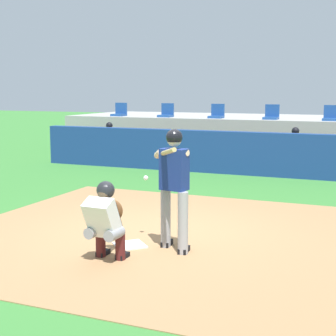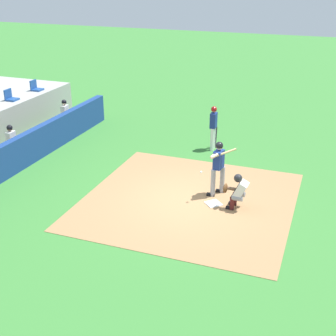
{
  "view_description": "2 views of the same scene",
  "coord_description": "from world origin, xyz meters",
  "px_view_note": "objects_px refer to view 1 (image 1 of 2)",
  "views": [
    {
      "loc": [
        3.51,
        -7.63,
        2.36
      ],
      "look_at": [
        0.0,
        0.7,
        1.0
      ],
      "focal_mm": 55.87,
      "sensor_mm": 36.0,
      "label": 1
    },
    {
      "loc": [
        -12.41,
        -3.87,
        6.77
      ],
      "look_at": [
        0.0,
        0.7,
        1.0
      ],
      "focal_mm": 49.57,
      "sensor_mm": 36.0,
      "label": 2
    }
  ],
  "objects_px": {
    "stadium_seat_2": "(217,114)",
    "stadium_seat_4": "(331,116)",
    "home_plate": "(130,245)",
    "dugout_player_1": "(294,149)",
    "catcher_crouched": "(106,218)",
    "stadium_seat_3": "(271,115)",
    "stadium_seat_0": "(120,112)",
    "stadium_seat_1": "(166,113)",
    "dugout_player_0": "(108,141)",
    "batter_at_plate": "(174,182)"
  },
  "relations": [
    {
      "from": "stadium_seat_4",
      "to": "stadium_seat_3",
      "type": "bearing_deg",
      "value": 180.0
    },
    {
      "from": "dugout_player_0",
      "to": "dugout_player_1",
      "type": "relative_size",
      "value": 1.0
    },
    {
      "from": "dugout_player_0",
      "to": "stadium_seat_1",
      "type": "distance_m",
      "value": 2.53
    },
    {
      "from": "home_plate",
      "to": "stadium_seat_0",
      "type": "distance_m",
      "value": 11.7
    },
    {
      "from": "stadium_seat_3",
      "to": "stadium_seat_0",
      "type": "bearing_deg",
      "value": 180.0
    },
    {
      "from": "dugout_player_0",
      "to": "stadium_seat_0",
      "type": "bearing_deg",
      "value": 107.11
    },
    {
      "from": "catcher_crouched",
      "to": "stadium_seat_1",
      "type": "distance_m",
      "value": 11.54
    },
    {
      "from": "stadium_seat_2",
      "to": "catcher_crouched",
      "type": "bearing_deg",
      "value": -80.32
    },
    {
      "from": "home_plate",
      "to": "dugout_player_1",
      "type": "bearing_deg",
      "value": 82.35
    },
    {
      "from": "home_plate",
      "to": "stadium_seat_1",
      "type": "distance_m",
      "value": 10.94
    },
    {
      "from": "batter_at_plate",
      "to": "stadium_seat_0",
      "type": "distance_m",
      "value": 11.9
    },
    {
      "from": "batter_at_plate",
      "to": "stadium_seat_0",
      "type": "relative_size",
      "value": 3.76
    },
    {
      "from": "catcher_crouched",
      "to": "stadium_seat_3",
      "type": "bearing_deg",
      "value": 90.0
    },
    {
      "from": "dugout_player_1",
      "to": "stadium_seat_3",
      "type": "height_order",
      "value": "stadium_seat_3"
    },
    {
      "from": "stadium_seat_0",
      "to": "stadium_seat_4",
      "type": "bearing_deg",
      "value": 0.0
    },
    {
      "from": "stadium_seat_3",
      "to": "stadium_seat_1",
      "type": "bearing_deg",
      "value": 180.0
    },
    {
      "from": "batter_at_plate",
      "to": "dugout_player_1",
      "type": "relative_size",
      "value": 1.39
    },
    {
      "from": "dugout_player_0",
      "to": "stadium_seat_2",
      "type": "distance_m",
      "value": 3.8
    },
    {
      "from": "batter_at_plate",
      "to": "stadium_seat_1",
      "type": "bearing_deg",
      "value": 113.54
    },
    {
      "from": "dugout_player_0",
      "to": "stadium_seat_2",
      "type": "height_order",
      "value": "stadium_seat_2"
    },
    {
      "from": "batter_at_plate",
      "to": "stadium_seat_4",
      "type": "height_order",
      "value": "stadium_seat_4"
    },
    {
      "from": "stadium_seat_0",
      "to": "stadium_seat_4",
      "type": "height_order",
      "value": "same"
    },
    {
      "from": "home_plate",
      "to": "stadium_seat_2",
      "type": "xyz_separation_m",
      "value": [
        -1.86,
        10.18,
        1.51
      ]
    },
    {
      "from": "catcher_crouched",
      "to": "stadium_seat_4",
      "type": "relative_size",
      "value": 3.17
    },
    {
      "from": "batter_at_plate",
      "to": "stadium_seat_0",
      "type": "height_order",
      "value": "stadium_seat_0"
    },
    {
      "from": "home_plate",
      "to": "stadium_seat_0",
      "type": "bearing_deg",
      "value": 118.69
    },
    {
      "from": "dugout_player_0",
      "to": "stadium_seat_4",
      "type": "height_order",
      "value": "stadium_seat_4"
    },
    {
      "from": "dugout_player_0",
      "to": "stadium_seat_4",
      "type": "bearing_deg",
      "value": 16.65
    },
    {
      "from": "dugout_player_1",
      "to": "stadium_seat_2",
      "type": "bearing_deg",
      "value": 145.41
    },
    {
      "from": "dugout_player_1",
      "to": "stadium_seat_4",
      "type": "height_order",
      "value": "stadium_seat_4"
    },
    {
      "from": "stadium_seat_1",
      "to": "dugout_player_0",
      "type": "bearing_deg",
      "value": -121.17
    },
    {
      "from": "home_plate",
      "to": "stadium_seat_4",
      "type": "xyz_separation_m",
      "value": [
        1.86,
        10.18,
        1.51
      ]
    },
    {
      "from": "stadium_seat_0",
      "to": "stadium_seat_1",
      "type": "distance_m",
      "value": 1.86
    },
    {
      "from": "catcher_crouched",
      "to": "stadium_seat_4",
      "type": "distance_m",
      "value": 11.08
    },
    {
      "from": "catcher_crouched",
      "to": "stadium_seat_4",
      "type": "bearing_deg",
      "value": 80.32
    },
    {
      "from": "dugout_player_1",
      "to": "stadium_seat_0",
      "type": "height_order",
      "value": "stadium_seat_0"
    },
    {
      "from": "catcher_crouched",
      "to": "dugout_player_1",
      "type": "bearing_deg",
      "value": 82.96
    },
    {
      "from": "home_plate",
      "to": "dugout_player_0",
      "type": "distance_m",
      "value": 9.55
    },
    {
      "from": "catcher_crouched",
      "to": "stadium_seat_2",
      "type": "height_order",
      "value": "stadium_seat_2"
    },
    {
      "from": "dugout_player_1",
      "to": "stadium_seat_0",
      "type": "bearing_deg",
      "value": 163.02
    },
    {
      "from": "batter_at_plate",
      "to": "stadium_seat_3",
      "type": "bearing_deg",
      "value": 93.91
    },
    {
      "from": "stadium_seat_0",
      "to": "dugout_player_0",
      "type": "bearing_deg",
      "value": -72.89
    },
    {
      "from": "stadium_seat_2",
      "to": "stadium_seat_4",
      "type": "relative_size",
      "value": 1.0
    },
    {
      "from": "dugout_player_1",
      "to": "stadium_seat_3",
      "type": "relative_size",
      "value": 2.71
    },
    {
      "from": "home_plate",
      "to": "stadium_seat_1",
      "type": "bearing_deg",
      "value": 110.05
    },
    {
      "from": "home_plate",
      "to": "batter_at_plate",
      "type": "xyz_separation_m",
      "value": [
        0.69,
        0.07,
        1.01
      ]
    },
    {
      "from": "dugout_player_0",
      "to": "stadium_seat_1",
      "type": "relative_size",
      "value": 2.71
    },
    {
      "from": "stadium_seat_2",
      "to": "stadium_seat_0",
      "type": "bearing_deg",
      "value": 180.0
    },
    {
      "from": "dugout_player_1",
      "to": "stadium_seat_2",
      "type": "distance_m",
      "value": 3.69
    },
    {
      "from": "home_plate",
      "to": "batter_at_plate",
      "type": "relative_size",
      "value": 0.24
    }
  ]
}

